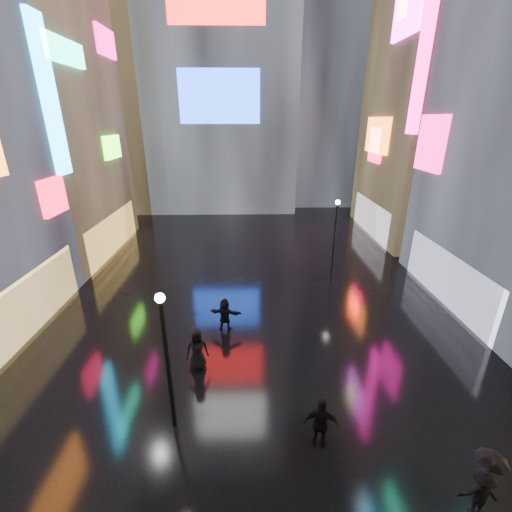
{
  "coord_description": "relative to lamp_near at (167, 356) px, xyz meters",
  "views": [
    {
      "loc": [
        -0.31,
        -0.35,
        9.97
      ],
      "look_at": [
        0.0,
        12.0,
        5.0
      ],
      "focal_mm": 24.0,
      "sensor_mm": 36.0,
      "label": 1
    }
  ],
  "objects": [
    {
      "name": "building_left_far",
      "position": [
        -13.05,
        17.38,
        8.04
      ],
      "size": [
        10.28,
        12.0,
        22.0
      ],
      "color": "black",
      "rests_on": "ground"
    },
    {
      "name": "umbrella_1",
      "position": [
        8.7,
        -3.07,
        -1.08
      ],
      "size": [
        0.99,
        0.99,
        0.66
      ],
      "primitive_type": "imported",
      "rotation": [
        0.0,
        0.0,
        0.42
      ],
      "color": "black",
      "rests_on": "pedestrian_2"
    },
    {
      "name": "building_right_far",
      "position": [
        18.91,
        21.38,
        11.03
      ],
      "size": [
        10.28,
        12.0,
        28.0
      ],
      "color": "black",
      "rests_on": "ground"
    },
    {
      "name": "umbrella_2",
      "position": [
        0.43,
        2.97,
        -0.61
      ],
      "size": [
        1.35,
        1.34,
        0.88
      ],
      "primitive_type": "imported",
      "rotation": [
        0.0,
        0.0,
        4.09
      ],
      "color": "black",
      "rests_on": "pedestrian_4"
    },
    {
      "name": "pedestrian_2",
      "position": [
        8.7,
        -3.07,
        -2.18
      ],
      "size": [
        1.07,
        0.72,
        1.54
      ],
      "primitive_type": "imported",
      "rotation": [
        0.0,
        0.0,
        2.98
      ],
      "color": "black",
      "rests_on": "ground"
    },
    {
      "name": "ground",
      "position": [
        2.93,
        11.38,
        -2.94
      ],
      "size": [
        140.0,
        140.0,
        0.0
      ],
      "primitive_type": "plane",
      "color": "black",
      "rests_on": "ground"
    },
    {
      "name": "lamp_far",
      "position": [
        8.35,
        12.26,
        0.0
      ],
      "size": [
        0.3,
        0.3,
        5.2
      ],
      "color": "black",
      "rests_on": "ground"
    },
    {
      "name": "pedestrian_4",
      "position": [
        0.43,
        2.97,
        -2.0
      ],
      "size": [
        1.04,
        0.81,
        1.89
      ],
      "primitive_type": "imported",
      "rotation": [
        0.0,
        0.0,
        0.25
      ],
      "color": "black",
      "rests_on": "ground"
    },
    {
      "name": "lamp_near",
      "position": [
        0.0,
        0.0,
        0.0
      ],
      "size": [
        0.3,
        0.3,
        5.2
      ],
      "color": "black",
      "rests_on": "ground"
    },
    {
      "name": "pedestrian_3",
      "position": [
        4.89,
        -0.92,
        -1.99
      ],
      "size": [
        1.17,
        0.64,
        1.9
      ],
      "primitive_type": "imported",
      "rotation": [
        0.0,
        0.0,
        2.98
      ],
      "color": "black",
      "rests_on": "ground"
    },
    {
      "name": "tower_flank_right",
      "position": [
        11.93,
        37.38,
        14.06
      ],
      "size": [
        12.0,
        12.0,
        34.0
      ],
      "primitive_type": "cube",
      "color": "black",
      "rests_on": "ground"
    },
    {
      "name": "tower_flank_left",
      "position": [
        -11.07,
        33.38,
        10.06
      ],
      "size": [
        10.0,
        10.0,
        26.0
      ],
      "primitive_type": "cube",
      "color": "black",
      "rests_on": "ground"
    },
    {
      "name": "pedestrian_5",
      "position": [
        1.43,
        5.83,
        -2.08
      ],
      "size": [
        1.66,
        0.81,
        1.72
      ],
      "primitive_type": "imported",
      "rotation": [
        0.0,
        0.0,
        2.94
      ],
      "color": "black",
      "rests_on": "ground"
    },
    {
      "name": "tower_main",
      "position": [
        -0.07,
        35.35,
        18.06
      ],
      "size": [
        16.0,
        14.2,
        42.0
      ],
      "color": "black",
      "rests_on": "ground"
    }
  ]
}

